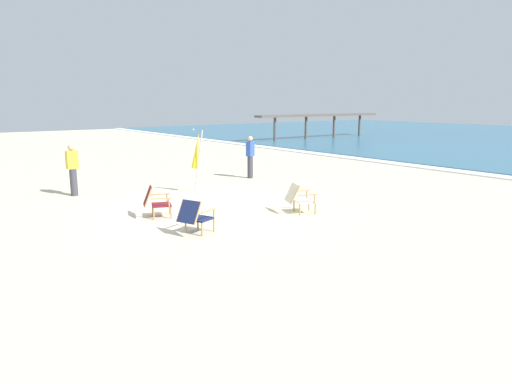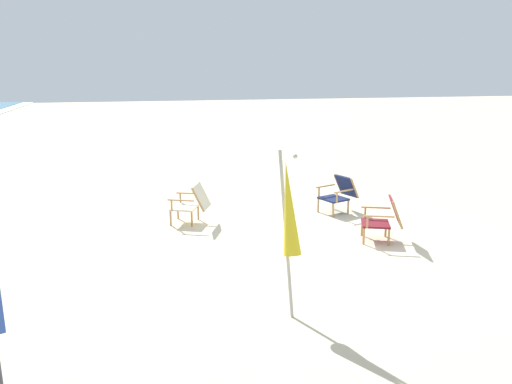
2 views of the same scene
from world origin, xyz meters
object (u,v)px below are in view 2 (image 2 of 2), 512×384
Objects in this scene: beach_chair_back_left at (385,218)px; beach_chair_front_right at (339,193)px; beach_chair_far_center at (192,203)px; umbrella_furled_yellow at (289,210)px.

beach_chair_front_right is at bearing 2.01° from beach_chair_back_left.
beach_chair_back_left reaches higher than beach_chair_far_center.
beach_chair_back_left is 0.41× the size of umbrella_furled_yellow.
beach_chair_far_center reaches higher than beach_chair_front_right.
beach_chair_far_center is 1.05× the size of beach_chair_back_left.
umbrella_furled_yellow is (-2.17, 2.46, 0.93)m from beach_chair_back_left.
beach_chair_far_center is 3.17m from beach_chair_front_right.
beach_chair_far_center is 0.43× the size of umbrella_furled_yellow.
beach_chair_front_right is (1.93, 0.07, -0.01)m from beach_chair_back_left.
beach_chair_front_right is at bearing -88.62° from beach_chair_far_center.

